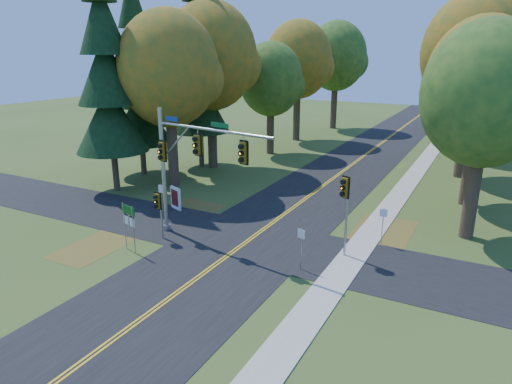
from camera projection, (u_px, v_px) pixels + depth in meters
The scene contains 30 objects.
ground at pixel (232, 253), 25.77m from camera, with size 160.00×160.00×0.00m, color #374F1C.
road_main at pixel (232, 253), 25.77m from camera, with size 8.00×160.00×0.02m, color black.
road_cross at pixel (249, 240), 27.46m from camera, with size 60.00×6.00×0.02m, color black.
centerline_left at pixel (230, 252), 25.81m from camera, with size 0.10×160.00×0.01m, color gold.
centerline_right at pixel (233, 253), 25.72m from camera, with size 0.10×160.00×0.01m, color gold.
sidewalk_east at pixel (337, 277), 23.00m from camera, with size 1.60×160.00×0.06m, color #9E998E.
leaf_patch_w_near at pixel (182, 213), 32.05m from camera, with size 4.00×6.00×0.00m, color brown.
leaf_patch_e at pixel (378, 238), 27.80m from camera, with size 3.50×8.00×0.00m, color brown.
leaf_patch_w_far at pixel (95, 246), 26.59m from camera, with size 3.00×5.00×0.00m, color brown.
tree_w_a at pixel (170, 70), 35.83m from camera, with size 8.00×8.00×14.15m.
tree_e_a at pixel (488, 96), 25.46m from camera, with size 7.20×7.20×12.73m.
tree_w_b at pixel (211, 57), 41.66m from camera, with size 8.60×8.60×15.38m.
tree_e_b at pixel (483, 81), 31.36m from camera, with size 7.60×7.60×13.33m.
tree_w_c at pixel (272, 80), 48.31m from camera, with size 6.80×6.80×11.91m.
tree_e_c at pixel (476, 54), 38.17m from camera, with size 8.80×8.80×15.79m.
tree_w_d at pixel (299, 60), 55.37m from camera, with size 8.20×8.20×14.56m.
tree_e_d at pixel (471, 78), 46.91m from camera, with size 7.00×7.00×12.32m.
tree_w_e at pixel (337, 57), 63.95m from camera, with size 8.40×8.40×14.97m.
tree_e_e at pixel (490, 65), 55.12m from camera, with size 7.80×7.80×13.74m.
pine_a at pixel (106, 75), 34.58m from camera, with size 5.60×5.60×19.48m.
pine_b at pixel (138, 84), 39.77m from camera, with size 5.60×5.60×17.31m.
pine_c at pixel (198, 64), 42.19m from camera, with size 5.60×5.60×20.56m.
traffic_mast at pixel (186, 159), 26.34m from camera, with size 8.41×1.73×7.72m.
east_signal_pole at pixel (345, 196), 24.24m from camera, with size 0.50×0.61×4.65m.
ped_signal_pole at pixel (159, 204), 26.99m from camera, with size 0.47×0.54×2.98m.
route_sign_cluster at pixel (129, 218), 25.45m from camera, with size 1.27×0.40×2.80m.
info_kiosk at pixel (176, 198), 32.64m from camera, with size 1.15×0.60×1.63m.
reg_sign_e_north at pixel (383, 219), 26.48m from camera, with size 0.43×0.09×2.27m.
reg_sign_e_south at pixel (301, 241), 23.36m from camera, with size 0.44×0.15×2.32m.
reg_sign_w at pixel (162, 195), 30.45m from camera, with size 0.47×0.08×2.46m.
Camera 1 is at (12.24, -20.20, 10.97)m, focal length 32.00 mm.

